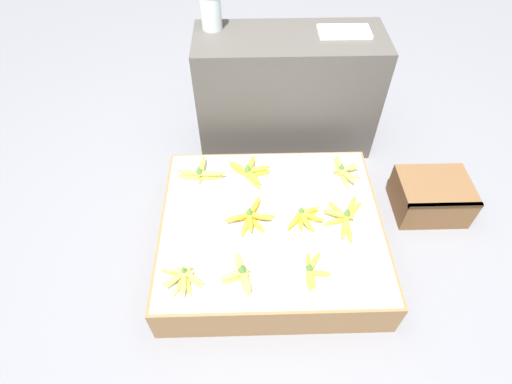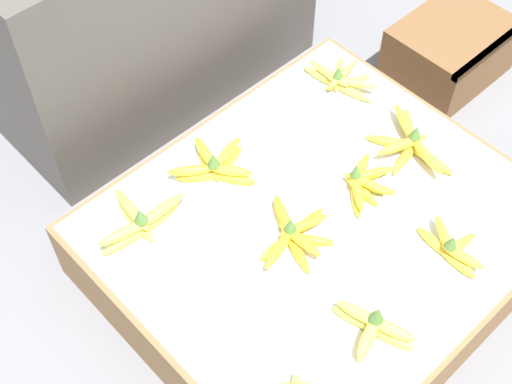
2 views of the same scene
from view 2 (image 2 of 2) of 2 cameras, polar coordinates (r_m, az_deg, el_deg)
ground_plane at (r=2.14m, az=4.75°, el=-5.75°), size 10.00×10.00×0.00m
display_platform at (r=2.04m, az=4.97°, el=-4.06°), size 1.12×0.99×0.23m
back_vendor_table at (r=2.37m, az=-8.31°, el=14.70°), size 1.09×0.43×0.75m
wooden_crate at (r=2.66m, az=15.25°, el=10.88°), size 0.40×0.31×0.21m
banana_bunch_front_midleft at (r=1.76m, az=9.34°, el=-10.64°), size 0.15×0.22×0.11m
banana_bunch_front_midright at (r=1.92m, az=15.37°, el=-4.31°), size 0.13×0.21×0.10m
banana_bunch_middle_midleft at (r=1.88m, az=3.01°, el=-3.38°), size 0.26×0.23×0.10m
banana_bunch_middle_midright at (r=2.00m, az=8.60°, el=0.78°), size 0.21×0.16×0.09m
banana_bunch_middle_right at (r=2.11m, az=12.25°, el=3.82°), size 0.23×0.28×0.10m
banana_bunch_back_left at (r=1.92m, az=-9.28°, el=-2.35°), size 0.27×0.19×0.11m
banana_bunch_back_midleft at (r=2.01m, az=-3.29°, el=2.13°), size 0.24×0.23×0.11m
banana_bunch_back_right at (r=2.26m, az=6.77°, el=8.97°), size 0.16×0.26×0.09m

